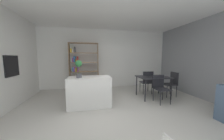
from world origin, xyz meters
TOP-DOWN VIEW (x-y plane):
  - ground_plane at (0.00, 0.00)m, footprint 9.35×9.35m
  - back_partition at (0.00, 2.93)m, footprint 6.80×0.06m
  - right_partition_gray at (3.37, 0.00)m, footprint 0.06×5.92m
  - built_in_oven at (-2.71, 0.97)m, footprint 0.06×0.56m
  - kitchen_island at (-0.57, 0.72)m, footprint 1.25×0.65m
  - potted_plant_on_island at (-0.86, 0.66)m, footprint 0.19×0.19m
  - open_bookshelf at (-0.90, 2.54)m, footprint 1.26×0.37m
  - dining_table at (1.74, 1.05)m, footprint 1.10×0.84m
  - dining_chair_far at (1.73, 1.49)m, footprint 0.46×0.49m
  - dining_chair_window_side at (2.51, 1.05)m, footprint 0.47×0.44m
  - dining_chair_near at (1.74, 0.61)m, footprint 0.42×0.46m

SIDE VIEW (x-z plane):
  - ground_plane at x=0.00m, z-range 0.00..0.00m
  - kitchen_island at x=-0.57m, z-range 0.00..0.89m
  - dining_chair_near at x=1.74m, z-range 0.08..0.97m
  - dining_chair_far at x=1.73m, z-range 0.08..1.00m
  - dining_chair_window_side at x=2.51m, z-range 0.08..1.01m
  - dining_table at x=1.74m, z-range 0.31..1.08m
  - open_bookshelf at x=-0.90m, z-range 0.07..2.19m
  - potted_plant_on_island at x=-0.86m, z-range 0.94..1.45m
  - built_in_oven at x=-2.71m, z-range 0.94..1.53m
  - back_partition at x=0.00m, z-range 0.00..2.83m
  - right_partition_gray at x=3.37m, z-range 0.00..2.83m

